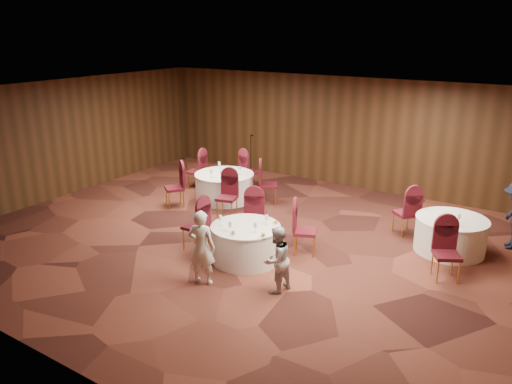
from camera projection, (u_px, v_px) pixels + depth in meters
The scene contains 14 objects.
ground at pixel (244, 239), 11.18m from camera, with size 12.00×12.00×0.00m, color black.
room_shell at pixel (243, 154), 10.56m from camera, with size 12.00×12.00×12.00m.
table_main at pixel (246, 243), 10.09m from camera, with size 1.41×1.41×0.74m.
table_left at pixel (225, 186), 13.65m from camera, with size 1.61×1.61×0.74m.
table_right at pixel (450, 235), 10.49m from camera, with size 1.47×1.47×0.74m.
chairs_main at pixel (252, 223), 10.76m from camera, with size 2.69×1.93×1.00m.
chairs_left at pixel (223, 182), 13.62m from camera, with size 3.09×3.07×1.00m.
chairs_right at pixel (424, 232), 10.32m from camera, with size 2.02×2.49×1.00m.
tabletop_main at pixel (250, 226), 9.74m from camera, with size 1.14×1.06×0.22m.
tabletop_left at pixel (224, 171), 13.51m from camera, with size 0.85×0.82×0.22m.
tabletop_right at pixel (459, 217), 10.02m from camera, with size 0.08×0.08×0.22m.
mic_stand at pixel (251, 168), 15.30m from camera, with size 0.24×0.24×1.44m.
woman_a at pixel (202, 247), 9.08m from camera, with size 0.52×0.34×1.43m, color silver.
woman_b at pixel (277, 260), 8.82m from camera, with size 0.60×0.47×1.23m, color silver.
Camera 1 is at (5.80, -8.48, 4.53)m, focal length 35.00 mm.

